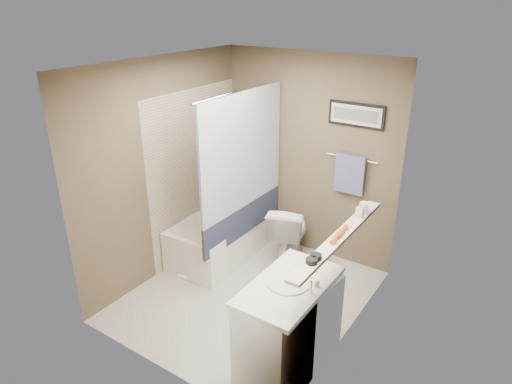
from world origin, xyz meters
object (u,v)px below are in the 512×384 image
Objects in this scene: toilet at (289,232)px; soap_bottle at (360,210)px; bathtub at (225,234)px; candle_bowl_near at (312,261)px; glass_jar at (364,208)px; hair_brush_front at (336,237)px; hair_brush_back at (342,231)px; vanity at (289,329)px; candle_bowl_far at (316,257)px.

soap_bottle reaches higher than toilet.
toilet is (0.73, 0.29, 0.11)m from bathtub.
glass_jar reaches higher than candle_bowl_near.
hair_brush_back is (0.00, 0.11, 0.00)m from hair_brush_front.
candle_bowl_near is 0.90× the size of glass_jar.
hair_brush_back reaches higher than toilet.
bathtub is at bearing 4.45° from toilet.
hair_brush_front is 0.11m from hair_brush_back.
hair_brush_front is 0.59m from glass_jar.
glass_jar is (1.06, -0.52, 0.80)m from toilet.
bathtub is 2.02m from glass_jar.
toilet is 3.31× the size of hair_brush_front.
vanity reaches higher than toilet.
glass_jar reaches higher than toilet.
vanity is 1.21m from soap_bottle.
candle_bowl_far is 0.37m from hair_brush_front.
toilet is 7.29× the size of glass_jar.
hair_brush_front is 1.00× the size of hair_brush_back.
candle_bowl_far is 0.41× the size of hair_brush_front.
candle_bowl_far is at bearing 108.16° from toilet.
candle_bowl_near is (1.79, -1.25, 0.89)m from bathtub.
candle_bowl_near is at bearing -90.00° from glass_jar.
candle_bowl_near is 1.03m from glass_jar.
hair_brush_back reaches higher than vanity.
candle_bowl_near and candle_bowl_far have the same top height.
soap_bottle reaches higher than bathtub.
candle_bowl_far is 0.41× the size of hair_brush_back.
vanity is 4.09× the size of hair_brush_back.
candle_bowl_near reaches higher than toilet.
hair_brush_front is at bearing 90.00° from candle_bowl_far.
candle_bowl_far is 0.66× the size of soap_bottle.
vanity is 10.00× the size of candle_bowl_far.
bathtub is at bearing 172.92° from glass_jar.
hair_brush_front is at bearing -90.00° from glass_jar.
bathtub is 10.95× the size of soap_bottle.
vanity reaches higher than bathtub.
toilet is 5.32× the size of soap_bottle.
toilet is 1.47m from soap_bottle.
candle_bowl_near is 0.55m from hair_brush_back.
glass_jar is (0.00, 1.03, 0.03)m from candle_bowl_near.
vanity is 4.09× the size of hair_brush_front.
candle_bowl_far reaches higher than vanity.
hair_brush_front is (1.79, -0.81, 0.89)m from bathtub.
soap_bottle reaches higher than hair_brush_front.
candle_bowl_far reaches higher than toilet.
bathtub is at bearing 158.56° from hair_brush_back.
hair_brush_front is at bearing 116.20° from toilet.
toilet is at bearing 125.49° from vanity.
hair_brush_back is at bearing 90.00° from candle_bowl_far.
vanity is at bearing 102.33° from toilet.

